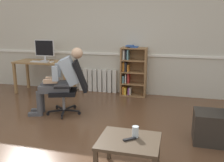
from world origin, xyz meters
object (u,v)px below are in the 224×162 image
Objects in this scene: keyboard at (40,62)px; drinking_glass at (135,132)px; computer_desk at (44,66)px; imac_monitor at (44,49)px; spare_remote at (130,139)px; computer_mouse at (52,62)px; person_seated at (61,79)px; coffee_table at (129,144)px; radiator at (97,80)px; office_chair at (71,86)px; bookshelf at (132,72)px.

keyboard is 3.40× the size of drinking_glass.
computer_desk is 0.40m from imac_monitor.
spare_remote is at bearing -44.95° from keyboard.
computer_mouse reaches higher than keyboard.
person_seated is at bearing -174.52° from spare_remote.
coffee_table is at bearing -46.81° from computer_desk.
imac_monitor is 1.46m from radiator.
person_seated is at bearing -45.06° from keyboard.
imac_monitor is 3.87m from spare_remote.
keyboard is 0.45× the size of radiator.
office_chair is at bearing -45.47° from imac_monitor.
computer_mouse is at bearing -178.31° from spare_remote.
computer_desk is 1.18× the size of bookshelf.
person_seated is (1.05, -1.05, -0.12)m from keyboard.
office_chair is (0.92, -1.02, -0.24)m from computer_mouse.
computer_desk is at bearing 155.90° from computer_mouse.
bookshelf reaches higher than computer_desk.
computer_mouse reaches higher than drinking_glass.
computer_mouse is 3.50m from spare_remote.
office_chair is 1.50× the size of coffee_table.
computer_desk is at bearing -80.13° from imac_monitor.
imac_monitor is 0.50× the size of office_chair.
imac_monitor is 3.83m from drinking_glass.
coffee_table is 0.15m from drinking_glass.
drinking_glass is 0.11m from spare_remote.
coffee_table is (2.59, -2.59, -0.41)m from keyboard.
keyboard is at bearing -102.37° from computer_desk.
bookshelf is 9.21× the size of drinking_glass.
computer_desk is 0.19m from keyboard.
person_seated is 9.73× the size of drinking_glass.
coffee_table is (0.52, -3.02, -0.20)m from bookshelf.
radiator is 7.61× the size of drinking_glass.
computer_mouse is 1.39m from office_chair.
coffee_table is (2.56, -2.73, -0.29)m from computer_desk.
coffee_table is 5.25× the size of drinking_glass.
bookshelf is (2.06, 0.21, -0.48)m from imac_monitor.
radiator is 3.42m from spare_remote.
bookshelf is at bearing 150.21° from spare_remote.
drinking_glass is at bearing -64.81° from radiator.
radiator is 3.41m from coffee_table.
keyboard is at bearing -174.60° from spare_remote.
coffee_table is at bearing -44.96° from keyboard.
imac_monitor is 0.44m from computer_mouse.
bookshelf is at bearing 8.10° from computer_desk.
bookshelf is 3.08m from spare_remote.
computer_desk is 10.90× the size of drinking_glass.
imac_monitor reaches higher than keyboard.
spare_remote is at bearing -48.66° from computer_mouse.
computer_desk reaches higher than coffee_table.
office_chair is at bearing 130.93° from coffee_table.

